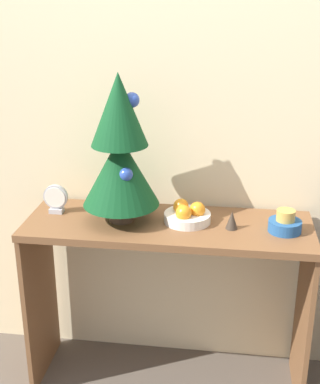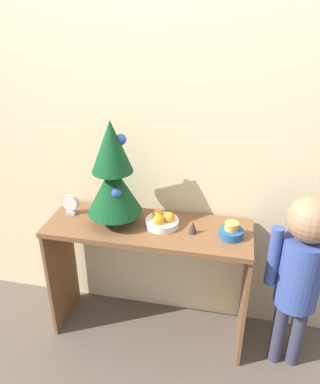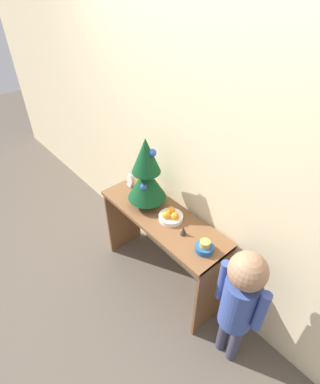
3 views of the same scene
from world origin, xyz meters
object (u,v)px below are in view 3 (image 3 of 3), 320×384
at_px(fruit_bowl, 171,216).
at_px(singing_bowl, 205,247).
at_px(mini_tree, 146,174).
at_px(desk_clock, 130,180).
at_px(child_figure, 240,299).
at_px(figurine, 183,231).

distance_m(fruit_bowl, singing_bowl, 0.38).
bearing_deg(mini_tree, desk_clock, 172.48).
relative_size(fruit_bowl, desk_clock, 1.54).
height_order(mini_tree, fruit_bowl, mini_tree).
height_order(singing_bowl, desk_clock, desk_clock).
height_order(singing_bowl, child_figure, child_figure).
distance_m(singing_bowl, desk_clock, 0.94).
xyz_separation_m(mini_tree, child_figure, (1.02, -0.08, -0.37)).
bearing_deg(singing_bowl, figurine, -179.58).
bearing_deg(desk_clock, singing_bowl, -3.61).
distance_m(singing_bowl, child_figure, 0.39).
distance_m(mini_tree, figurine, 0.51).
relative_size(fruit_bowl, child_figure, 0.17).
height_order(fruit_bowl, child_figure, child_figure).
bearing_deg(figurine, child_figure, -6.12).
distance_m(mini_tree, desk_clock, 0.37).
relative_size(mini_tree, child_figure, 0.55).
bearing_deg(child_figure, fruit_bowl, 172.35).
bearing_deg(desk_clock, child_figure, -5.35).
bearing_deg(singing_bowl, desk_clock, 176.39).
bearing_deg(mini_tree, singing_bowl, -1.87).
relative_size(desk_clock, child_figure, 0.11).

